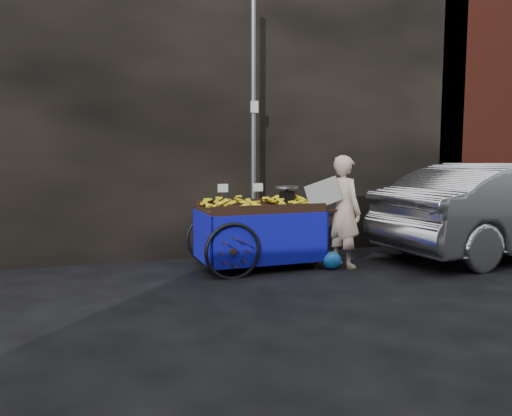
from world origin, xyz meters
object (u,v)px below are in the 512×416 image
object	(u,v)px
vendor	(344,211)
plastic_bag	(332,260)
banana_cart	(255,214)
parked_car	(509,210)

from	to	relation	value
vendor	plastic_bag	size ratio (longest dim) A/B	5.75
plastic_bag	banana_cart	bearing A→B (deg)	154.40
plastic_bag	parked_car	xyz separation A→B (m)	(3.22, 0.05, 0.63)
plastic_bag	parked_car	bearing A→B (deg)	0.95
banana_cart	vendor	world-z (taller)	vendor
parked_car	plastic_bag	bearing A→B (deg)	84.00
banana_cart	parked_car	world-z (taller)	parked_car
vendor	plastic_bag	distance (m)	0.75
vendor	parked_car	xyz separation A→B (m)	(2.99, -0.06, -0.06)
parked_car	banana_cart	bearing A→B (deg)	77.20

